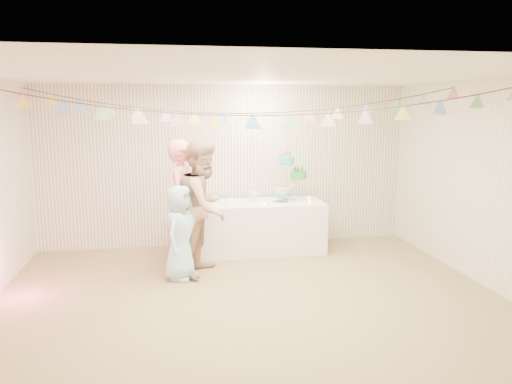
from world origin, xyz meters
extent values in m
plane|color=olive|center=(0.00, 0.00, 0.00)|extent=(6.00, 6.00, 0.00)
plane|color=silver|center=(0.00, 0.00, 2.60)|extent=(6.00, 6.00, 0.00)
plane|color=white|center=(0.00, 2.50, 1.30)|extent=(6.00, 6.00, 0.00)
plane|color=white|center=(0.00, -2.50, 1.30)|extent=(6.00, 6.00, 0.00)
plane|color=white|center=(3.00, 0.00, 1.30)|extent=(5.00, 5.00, 0.00)
cube|color=white|center=(0.39, 1.98, 0.39)|extent=(2.10, 0.84, 0.79)
cylinder|color=white|center=(-0.19, 1.93, 0.76)|extent=(0.31, 0.31, 0.02)
imported|color=pink|center=(-0.72, 1.33, 0.91)|extent=(0.65, 0.78, 1.82)
imported|color=tan|center=(-0.46, 1.10, 0.91)|extent=(1.01, 1.10, 1.82)
imported|color=#AAD5F0|center=(-0.79, 0.88, 0.63)|extent=(0.64, 0.73, 1.25)
cylinder|color=#FFD88C|center=(-0.41, 1.83, 0.80)|extent=(0.04, 0.04, 0.03)
cylinder|color=#FFD88C|center=(0.04, 2.16, 0.80)|extent=(0.04, 0.04, 0.03)
cylinder|color=#FFD88C|center=(0.49, 1.76, 0.80)|extent=(0.04, 0.04, 0.03)
cylinder|color=#FFD88C|center=(0.74, 2.20, 0.80)|extent=(0.04, 0.04, 0.03)
cylinder|color=#FFD88C|center=(1.21, 1.80, 0.80)|extent=(0.04, 0.04, 0.03)
cylinder|color=#FFD88C|center=(1.29, 2.13, 0.80)|extent=(0.04, 0.04, 0.03)
camera|label=1|loc=(-0.88, -5.54, 2.24)|focal=35.00mm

